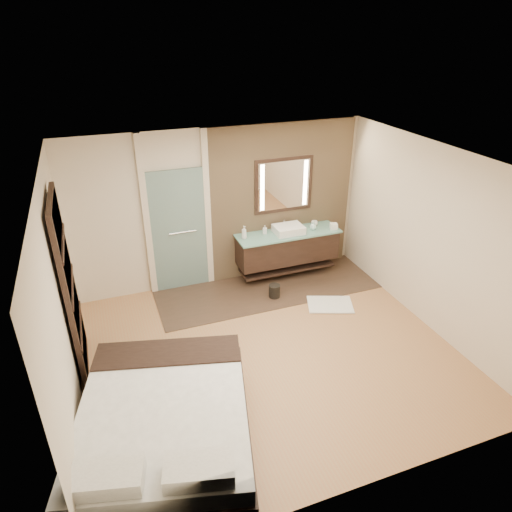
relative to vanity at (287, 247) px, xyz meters
name	(u,v)px	position (x,y,z in m)	size (l,w,h in m)	color
floor	(270,352)	(-1.10, -1.92, -0.58)	(5.00, 5.00, 0.00)	#AB7147
tile_strip	(268,289)	(-0.50, -0.32, -0.57)	(3.80, 1.30, 0.01)	#3A2B1F
stone_wall	(282,201)	(0.00, 0.29, 0.77)	(2.60, 0.08, 2.70)	tan
vanity	(287,247)	(0.00, 0.00, 0.00)	(1.85, 0.55, 0.88)	black
mirror_unit	(284,185)	(0.00, 0.24, 1.07)	(1.06, 0.04, 0.96)	black
frosted_door	(179,226)	(-1.85, 0.28, 0.56)	(1.10, 0.12, 2.70)	#A2CDC8
shoji_partition	(70,289)	(-3.53, -1.32, 0.63)	(0.06, 1.20, 2.40)	black
bed	(165,428)	(-2.75, -3.08, -0.23)	(2.22, 2.53, 0.84)	black
bath_mat	(330,304)	(0.27, -1.16, -0.56)	(0.72, 0.50, 0.02)	white
waste_bin	(274,291)	(-0.49, -0.61, -0.46)	(0.19, 0.19, 0.23)	black
tissue_box	(334,226)	(0.82, -0.14, 0.33)	(0.12, 0.12, 0.10)	white
soap_bottle_a	(244,232)	(-0.80, 0.03, 0.40)	(0.09, 0.09, 0.23)	silver
soap_bottle_b	(265,230)	(-0.40, 0.09, 0.36)	(0.07, 0.07, 0.15)	#B2B2B2
soap_bottle_c	(313,226)	(0.47, -0.03, 0.36)	(0.11, 0.11, 0.14)	#BAEAE5
cup	(314,223)	(0.56, 0.10, 0.33)	(0.11, 0.11, 0.09)	white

